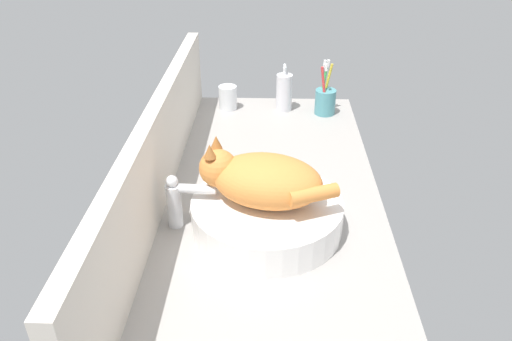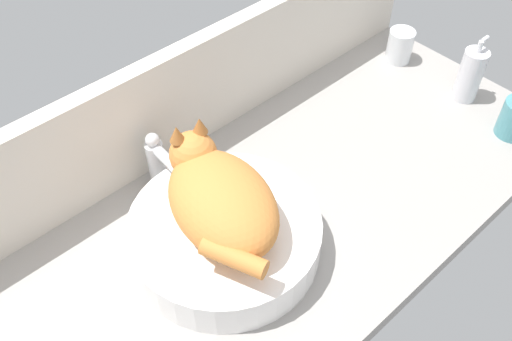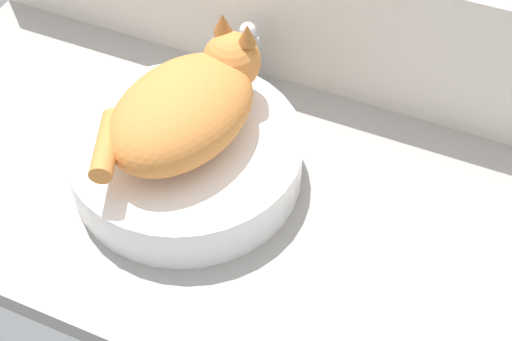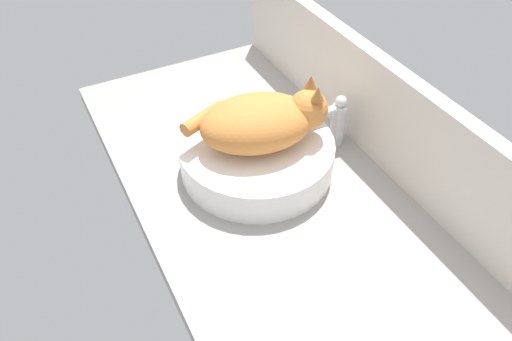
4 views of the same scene
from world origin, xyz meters
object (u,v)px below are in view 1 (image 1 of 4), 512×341
Objects in this scene: sink_basin at (268,215)px; cat at (263,179)px; water_glass at (228,99)px; faucet at (179,199)px; soap_dispenser at (284,92)px; toothbrush_cup at (325,100)px.

cat reaches higher than sink_basin.
cat is at bearing 80.58° from sink_basin.
faucet is at bearing 175.49° from water_glass.
sink_basin is 2.16× the size of soap_dispenser.
cat is (0.22, 1.35, 9.62)cm from sink_basin.
cat is at bearing 163.33° from toothbrush_cup.
sink_basin is 70.02cm from toothbrush_cup.
water_glass is (70.23, 14.03, -9.87)cm from cat.
cat is 70.69cm from toothbrush_cup.
sink_basin is 21.18cm from faucet.
cat reaches higher than soap_dispenser.
sink_basin is 70.40cm from soap_dispenser.
soap_dispenser is (70.20, -4.54, 2.74)cm from sink_basin.
soap_dispenser is (69.98, -5.89, -6.88)cm from cat.
toothbrush_cup reaches higher than sink_basin.
sink_basin is at bearing 176.30° from soap_dispenser.
cat is 70.56cm from soap_dispenser.
sink_basin is at bearing -167.69° from water_glass.
toothbrush_cup reaches higher than faucet.
sink_basin is at bearing -99.42° from cat.
cat is 1.92× the size of soap_dispenser.
sink_basin is 1.12× the size of cat.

